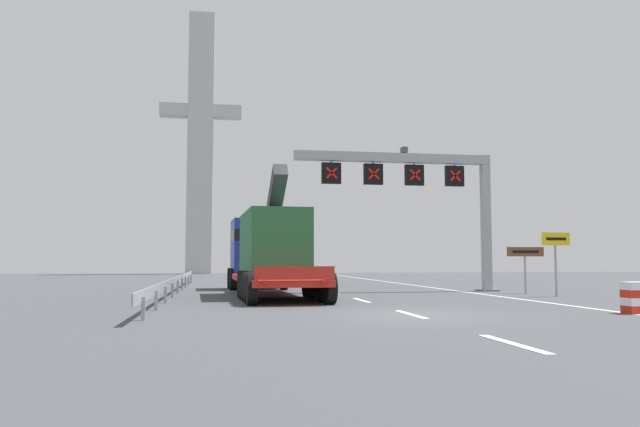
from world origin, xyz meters
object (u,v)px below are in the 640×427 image
object	(u,v)px
tourist_info_sign_brown	(525,257)
bridge_pylon_distant	(201,139)
overhead_lane_gantry	(421,182)
heavy_haul_truck_red	(266,250)
exit_sign_yellow	(556,249)

from	to	relation	value
tourist_info_sign_brown	bridge_pylon_distant	distance (m)	47.43
overhead_lane_gantry	tourist_info_sign_brown	world-z (taller)	overhead_lane_gantry
heavy_haul_truck_red	tourist_info_sign_brown	size ratio (longest dim) A/B	6.68
heavy_haul_truck_red	exit_sign_yellow	xyz separation A→B (m)	(11.82, -4.49, -0.00)
overhead_lane_gantry	exit_sign_yellow	xyz separation A→B (m)	(4.24, -4.84, -3.38)
heavy_haul_truck_red	exit_sign_yellow	size ratio (longest dim) A/B	5.29
overhead_lane_gantry	heavy_haul_truck_red	world-z (taller)	overhead_lane_gantry
overhead_lane_gantry	exit_sign_yellow	size ratio (longest dim) A/B	3.76
heavy_haul_truck_red	exit_sign_yellow	distance (m)	12.64
overhead_lane_gantry	heavy_haul_truck_red	size ratio (longest dim) A/B	0.71
overhead_lane_gantry	bridge_pylon_distant	size ratio (longest dim) A/B	0.34
heavy_haul_truck_red	tourist_info_sign_brown	distance (m)	11.89
heavy_haul_truck_red	tourist_info_sign_brown	bearing A→B (deg)	-10.14
exit_sign_yellow	tourist_info_sign_brown	bearing A→B (deg)	92.82
exit_sign_yellow	tourist_info_sign_brown	world-z (taller)	exit_sign_yellow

